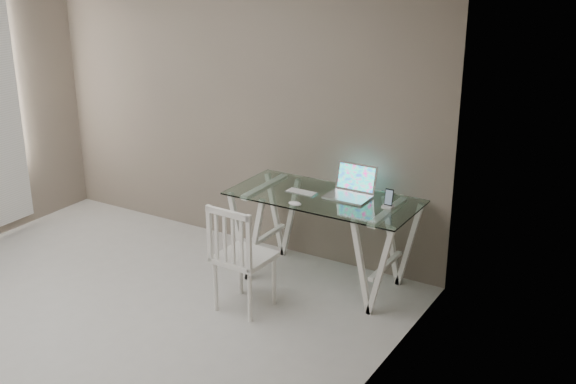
# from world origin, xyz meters

# --- Properties ---
(room) EXTENTS (4.50, 4.52, 2.71)m
(room) POSITION_xyz_m (-0.06, 0.02, 1.72)
(room) COLOR #B3B1AB
(room) RESTS_ON ground
(desk) EXTENTS (1.50, 0.70, 0.75)m
(desk) POSITION_xyz_m (1.09, 1.85, 0.38)
(desk) COLOR silver
(desk) RESTS_ON ground
(chair) EXTENTS (0.40, 0.40, 0.86)m
(chair) POSITION_xyz_m (0.79, 1.11, 0.47)
(chair) COLOR white
(chair) RESTS_ON ground
(laptop) EXTENTS (0.34, 0.29, 0.24)m
(laptop) POSITION_xyz_m (1.27, 1.98, 0.80)
(laptop) COLOR silver
(laptop) RESTS_ON desk
(keyboard) EXTENTS (0.25, 0.11, 0.01)m
(keyboard) POSITION_xyz_m (0.90, 1.84, 0.75)
(keyboard) COLOR silver
(keyboard) RESTS_ON desk
(mouse) EXTENTS (0.11, 0.06, 0.03)m
(mouse) POSITION_xyz_m (1.00, 1.56, 0.76)
(mouse) COLOR white
(mouse) RESTS_ON desk
(phone_dock) EXTENTS (0.08, 0.08, 0.14)m
(phone_dock) POSITION_xyz_m (1.62, 1.89, 0.79)
(phone_dock) COLOR white
(phone_dock) RESTS_ON desk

